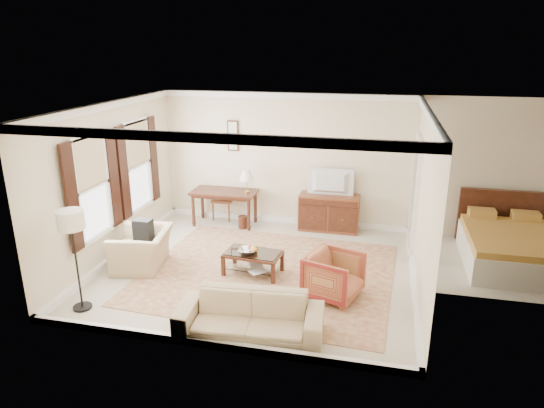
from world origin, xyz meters
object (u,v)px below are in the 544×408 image
at_px(tv, 330,174).
at_px(coffee_table, 253,257).
at_px(striped_armchair, 334,274).
at_px(sofa, 250,310).
at_px(club_armchair, 141,243).
at_px(sideboard, 329,213).
at_px(writing_desk, 224,196).

xyz_separation_m(tv, coffee_table, (-1.04, -2.41, -0.94)).
distance_m(striped_armchair, sofa, 1.67).
xyz_separation_m(tv, club_armchair, (-3.06, -2.59, -0.79)).
distance_m(sideboard, striped_armchair, 2.96).
bearing_deg(club_armchair, striped_armchair, 74.84).
relative_size(writing_desk, sofa, 0.71).
xyz_separation_m(tv, sofa, (-0.59, -4.25, -0.86)).
relative_size(tv, sofa, 0.46).
bearing_deg(tv, sideboard, -90.00).
distance_m(sideboard, tv, 0.86).
height_order(coffee_table, club_armchair, club_armchair).
bearing_deg(sofa, coffee_table, 99.46).
xyz_separation_m(sideboard, tv, (0.00, -0.02, 0.86)).
height_order(striped_armchair, sofa, striped_armchair).
xyz_separation_m(club_armchair, sofa, (2.47, -1.65, -0.07)).
xyz_separation_m(writing_desk, sideboard, (2.30, 0.18, -0.28)).
bearing_deg(club_armchair, coffee_table, 85.40).
distance_m(writing_desk, tv, 2.38).
distance_m(writing_desk, sofa, 4.44).
xyz_separation_m(writing_desk, club_armchair, (-0.76, -2.43, -0.20)).
xyz_separation_m(writing_desk, tv, (2.30, 0.16, 0.58)).
relative_size(sideboard, striped_armchair, 1.57).
bearing_deg(sofa, striped_armchair, 48.43).
height_order(tv, club_armchair, tv).
xyz_separation_m(striped_armchair, club_armchair, (-3.49, 0.32, 0.06)).
relative_size(sideboard, coffee_table, 1.25).
bearing_deg(coffee_table, striped_armchair, -19.09).
height_order(coffee_table, striped_armchair, striped_armchair).
bearing_deg(coffee_table, tv, 66.61).
xyz_separation_m(sideboard, club_armchair, (-3.06, -2.61, 0.08)).
height_order(sideboard, club_armchair, club_armchair).
bearing_deg(sideboard, club_armchair, -139.49).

